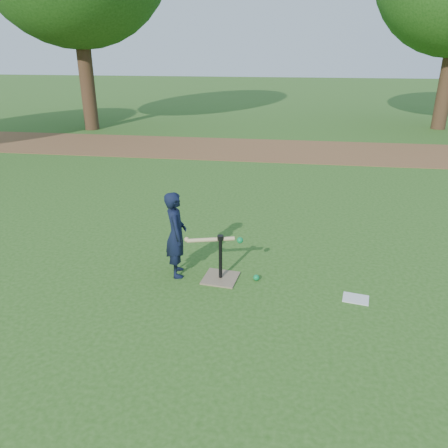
# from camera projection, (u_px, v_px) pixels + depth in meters

# --- Properties ---
(ground) EXTENTS (80.00, 80.00, 0.00)m
(ground) POSITION_uv_depth(u_px,v_px,m) (196.00, 269.00, 5.93)
(ground) COLOR #285116
(ground) RESTS_ON ground
(dirt_strip) EXTENTS (24.00, 3.00, 0.01)m
(dirt_strip) POSITION_uv_depth(u_px,v_px,m) (249.00, 149.00, 12.80)
(dirt_strip) COLOR brown
(dirt_strip) RESTS_ON ground
(child) EXTENTS (0.39, 0.48, 1.14)m
(child) POSITION_uv_depth(u_px,v_px,m) (176.00, 234.00, 5.59)
(child) COLOR black
(child) RESTS_ON ground
(wiffle_ball_ground) EXTENTS (0.08, 0.08, 0.08)m
(wiffle_ball_ground) POSITION_uv_depth(u_px,v_px,m) (256.00, 278.00, 5.63)
(wiffle_ball_ground) COLOR #0B7E3D
(wiffle_ball_ground) RESTS_ON ground
(clipboard) EXTENTS (0.34, 0.28, 0.01)m
(clipboard) POSITION_uv_depth(u_px,v_px,m) (356.00, 299.00, 5.22)
(clipboard) COLOR silver
(clipboard) RESTS_ON ground
(batting_tee) EXTENTS (0.48, 0.48, 0.61)m
(batting_tee) POSITION_uv_depth(u_px,v_px,m) (221.00, 271.00, 5.64)
(batting_tee) COLOR #7F6A51
(batting_tee) RESTS_ON ground
(swing_action) EXTENTS (0.74, 0.21, 0.08)m
(swing_action) POSITION_uv_depth(u_px,v_px,m) (214.00, 240.00, 5.47)
(swing_action) COLOR tan
(swing_action) RESTS_ON ground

